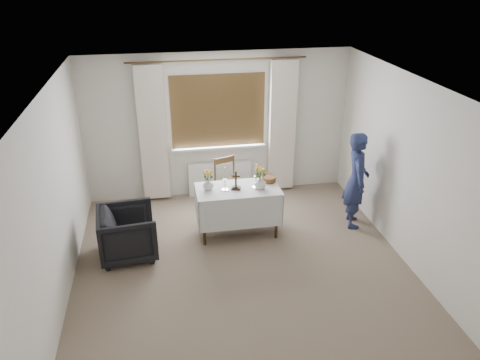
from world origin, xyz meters
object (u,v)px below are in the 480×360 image
object	(u,v)px
person	(356,180)
wooden_cross	(236,180)
wooden_chair	(230,185)
armchair	(128,233)
altar_table	(238,211)
flower_vase_right	(260,183)
flower_vase_left	(208,184)

from	to	relation	value
person	wooden_cross	distance (m)	1.87
wooden_chair	armchair	distance (m)	1.96
altar_table	wooden_chair	bearing A→B (deg)	90.22
wooden_chair	flower_vase_right	bearing A→B (deg)	-88.65
armchair	flower_vase_right	size ratio (longest dim) A/B	4.19
wooden_cross	flower_vase_left	world-z (taller)	wooden_cross
wooden_cross	flower_vase_left	bearing A→B (deg)	-170.21
wooden_chair	flower_vase_left	bearing A→B (deg)	-139.18
wooden_chair	flower_vase_right	distance (m)	1.00
person	flower_vase_left	size ratio (longest dim) A/B	9.01
altar_table	flower_vase_left	xyz separation A→B (m)	(-0.43, 0.04, 0.47)
flower_vase_right	person	bearing A→B (deg)	0.60
wooden_cross	flower_vase_right	world-z (taller)	wooden_cross
armchair	altar_table	bearing A→B (deg)	-84.44
altar_table	person	bearing A→B (deg)	-1.33
person	wooden_cross	size ratio (longest dim) A/B	5.35
person	flower_vase_right	world-z (taller)	person
altar_table	wooden_cross	distance (m)	0.53
wooden_chair	armchair	world-z (taller)	wooden_chair
flower_vase_left	person	bearing A→B (deg)	-2.14
armchair	flower_vase_right	bearing A→B (deg)	-87.91
altar_table	flower_vase_right	distance (m)	0.58
wooden_chair	flower_vase_left	world-z (taller)	flower_vase_left
armchair	flower_vase_left	size ratio (longest dim) A/B	4.64
wooden_chair	flower_vase_right	world-z (taller)	flower_vase_right
person	flower_vase_right	xyz separation A→B (m)	(-1.51, -0.02, 0.09)
wooden_chair	flower_vase_left	size ratio (longest dim) A/B	5.19
wooden_chair	flower_vase_left	distance (m)	0.96
wooden_chair	person	xyz separation A→B (m)	(1.84, -0.84, 0.32)
wooden_chair	person	bearing A→B (deg)	-44.03
armchair	flower_vase_right	xyz separation A→B (m)	(1.94, 0.25, 0.50)
armchair	person	size ratio (longest dim) A/B	0.52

